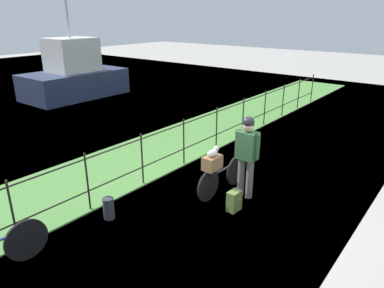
# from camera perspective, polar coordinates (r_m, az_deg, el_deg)

# --- Properties ---
(ground_plane) EXTENTS (60.00, 60.00, 0.00)m
(ground_plane) POSITION_cam_1_polar(r_m,az_deg,el_deg) (7.15, 8.27, -9.23)
(ground_plane) COLOR #B2ADA3
(grass_strip) EXTENTS (27.00, 2.40, 0.03)m
(grass_strip) POSITION_cam_1_polar(r_m,az_deg,el_deg) (9.01, -9.68, -2.74)
(grass_strip) COLOR #569342
(grass_strip) RESTS_ON ground
(iron_fence) EXTENTS (18.04, 0.04, 1.16)m
(iron_fence) POSITION_cam_1_polar(r_m,az_deg,el_deg) (8.01, -4.52, -0.47)
(iron_fence) COLOR #28231E
(iron_fence) RESTS_ON ground
(bicycle_main) EXTENTS (1.61, 0.17, 0.64)m
(bicycle_main) POSITION_cam_1_polar(r_m,az_deg,el_deg) (7.32, 4.88, -5.35)
(bicycle_main) COLOR black
(bicycle_main) RESTS_ON ground
(wooden_crate) EXTENTS (0.39, 0.26, 0.27)m
(wooden_crate) POSITION_cam_1_polar(r_m,az_deg,el_deg) (6.88, 3.29, -3.03)
(wooden_crate) COLOR olive
(wooden_crate) RESTS_ON bicycle_main
(terrier_dog) EXTENTS (0.32, 0.15, 0.18)m
(terrier_dog) POSITION_cam_1_polar(r_m,az_deg,el_deg) (6.82, 3.46, -1.33)
(terrier_dog) COLOR silver
(terrier_dog) RESTS_ON wooden_crate
(cyclist_person) EXTENTS (0.27, 0.54, 1.68)m
(cyclist_person) POSITION_cam_1_polar(r_m,az_deg,el_deg) (6.96, 8.86, -0.98)
(cyclist_person) COLOR slate
(cyclist_person) RESTS_ON ground
(backpack_on_paving) EXTENTS (0.29, 0.19, 0.40)m
(backpack_on_paving) POSITION_cam_1_polar(r_m,az_deg,el_deg) (6.75, 6.82, -9.12)
(backpack_on_paving) COLOR olive
(backpack_on_paving) RESTS_ON ground
(mooring_bollard) EXTENTS (0.20, 0.20, 0.41)m
(mooring_bollard) POSITION_cam_1_polar(r_m,az_deg,el_deg) (6.64, -13.32, -10.07)
(mooring_bollard) COLOR #38383D
(mooring_bollard) RESTS_ON ground
(moored_boat_near) EXTENTS (4.31, 2.36, 4.13)m
(moored_boat_near) POSITION_cam_1_polar(r_m,az_deg,el_deg) (16.61, -18.49, 10.38)
(moored_boat_near) COLOR #2D3856
(moored_boat_near) RESTS_ON ground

